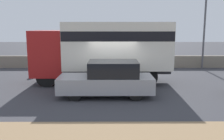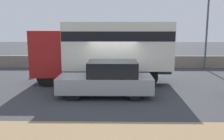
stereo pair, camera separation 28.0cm
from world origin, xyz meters
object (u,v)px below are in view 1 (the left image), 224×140
Objects in this scene: box_truck at (106,47)px; car_hatchback at (108,79)px; street_lamp at (206,10)px; pedestrian at (40,60)px.

box_truck is 1.76× the size of car_hatchback.
street_lamp reaches higher than box_truck.
pedestrian is (-4.70, 3.29, -1.19)m from box_truck.
pedestrian is (-12.04, -1.57, -3.55)m from street_lamp.
street_lamp reaches higher than car_hatchback.
box_truck is at bearing -146.50° from street_lamp.
car_hatchback is at bearing 93.47° from box_truck.
street_lamp is 12.65m from pedestrian.
box_truck is at bearing -86.53° from car_hatchback.
street_lamp is 1.77× the size of car_hatchback.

